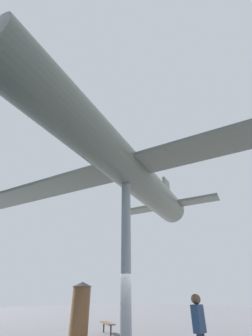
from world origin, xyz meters
name	(u,v)px	position (x,y,z in m)	size (l,w,h in m)	color
support_pylon_central	(126,256)	(0.00, 0.00, 3.14)	(0.40, 0.40, 6.29)	#999EA3
suspended_airplane	(125,166)	(-0.05, 0.14, 7.18)	(20.50, 15.66, 3.03)	slate
visitor_person	(199,325)	(-2.74, -0.29, 1.07)	(0.27, 0.42, 1.83)	#383842
plaza_bench	(107,324)	(4.45, -2.70, 0.44)	(1.74, 1.02, 0.50)	brown
info_kiosk	(80,308)	(4.43, -0.91, 1.24)	(1.06, 1.06, 2.41)	brown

